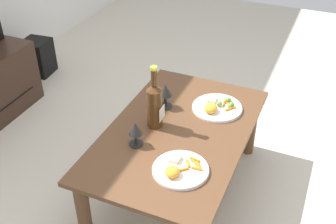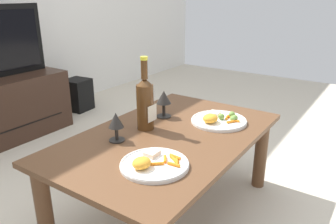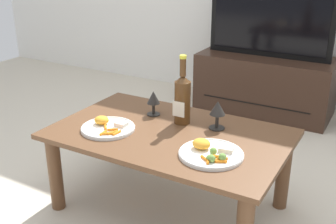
# 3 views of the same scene
# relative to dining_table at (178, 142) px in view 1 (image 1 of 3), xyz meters

# --- Properties ---
(ground_plane) EXTENTS (6.40, 6.40, 0.00)m
(ground_plane) POSITION_rel_dining_table_xyz_m (0.00, 0.00, -0.36)
(ground_plane) COLOR beige
(dining_table) EXTENTS (1.14, 0.71, 0.43)m
(dining_table) POSITION_rel_dining_table_xyz_m (0.00, 0.00, 0.00)
(dining_table) COLOR brown
(dining_table) RESTS_ON ground_plane
(floor_speaker) EXTENTS (0.23, 0.23, 0.29)m
(floor_speaker) POSITION_rel_dining_table_xyz_m (0.82, 1.59, -0.21)
(floor_speaker) COLOR black
(floor_speaker) RESTS_ON ground_plane
(wine_bottle) EXTENTS (0.08, 0.08, 0.35)m
(wine_bottle) POSITION_rel_dining_table_xyz_m (-0.00, 0.13, 0.21)
(wine_bottle) COLOR #4C2D14
(wine_bottle) RESTS_ON dining_table
(goblet_left) EXTENTS (0.07, 0.07, 0.13)m
(goblet_left) POSITION_rel_dining_table_xyz_m (-0.18, 0.15, 0.16)
(goblet_left) COLOR black
(goblet_left) RESTS_ON dining_table
(goblet_right) EXTENTS (0.08, 0.08, 0.14)m
(goblet_right) POSITION_rel_dining_table_xyz_m (0.18, 0.15, 0.17)
(goblet_right) COLOR black
(goblet_right) RESTS_ON dining_table
(dinner_plate_left) EXTENTS (0.27, 0.27, 0.05)m
(dinner_plate_left) POSITION_rel_dining_table_xyz_m (-0.28, -0.12, 0.09)
(dinner_plate_left) COLOR white
(dinner_plate_left) RESTS_ON dining_table
(dinner_plate_right) EXTENTS (0.28, 0.28, 0.06)m
(dinner_plate_right) POSITION_rel_dining_table_xyz_m (0.28, -0.13, 0.09)
(dinner_plate_right) COLOR white
(dinner_plate_right) RESTS_ON dining_table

